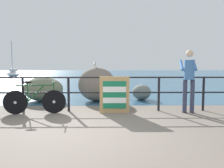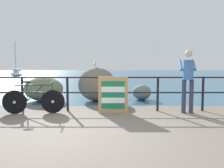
{
  "view_description": "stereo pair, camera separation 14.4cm",
  "coord_description": "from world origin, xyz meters",
  "px_view_note": "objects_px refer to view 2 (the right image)",
  "views": [
    {
      "loc": [
        0.51,
        -4.09,
        1.29
      ],
      "look_at": [
        0.62,
        2.5,
        0.77
      ],
      "focal_mm": 33.77,
      "sensor_mm": 36.0,
      "label": 1
    },
    {
      "loc": [
        0.65,
        -4.1,
        1.29
      ],
      "look_at": [
        0.62,
        2.5,
        0.77
      ],
      "focal_mm": 33.77,
      "sensor_mm": 36.0,
      "label": 2
    }
  ],
  "objects_px": {
    "breakwater_boulder_right": "(143,92)",
    "sailboat": "(17,74)",
    "person_at_railing": "(189,78)",
    "seagull": "(96,64)",
    "breakwater_boulder_left": "(45,89)",
    "folded_deckchair_stack": "(114,95)",
    "breakwater_boulder_main": "(98,84)",
    "bicycle": "(35,100)"
  },
  "relations": [
    {
      "from": "sailboat",
      "to": "breakwater_boulder_right",
      "type": "bearing_deg",
      "value": 177.77
    },
    {
      "from": "breakwater_boulder_left",
      "to": "sailboat",
      "type": "bearing_deg",
      "value": 116.72
    },
    {
      "from": "person_at_railing",
      "to": "breakwater_boulder_right",
      "type": "relative_size",
      "value": 2.19
    },
    {
      "from": "bicycle",
      "to": "seagull",
      "type": "height_order",
      "value": "seagull"
    },
    {
      "from": "bicycle",
      "to": "folded_deckchair_stack",
      "type": "relative_size",
      "value": 1.63
    },
    {
      "from": "bicycle",
      "to": "folded_deckchair_stack",
      "type": "distance_m",
      "value": 2.22
    },
    {
      "from": "bicycle",
      "to": "breakwater_boulder_left",
      "type": "bearing_deg",
      "value": 95.52
    },
    {
      "from": "breakwater_boulder_right",
      "to": "sailboat",
      "type": "bearing_deg",
      "value": 124.7
    },
    {
      "from": "folded_deckchair_stack",
      "to": "breakwater_boulder_left",
      "type": "relative_size",
      "value": 0.7
    },
    {
      "from": "seagull",
      "to": "breakwater_boulder_right",
      "type": "bearing_deg",
      "value": 94.78
    },
    {
      "from": "breakwater_boulder_left",
      "to": "sailboat",
      "type": "xyz_separation_m",
      "value": [
        -10.72,
        21.3,
        -0.04
      ]
    },
    {
      "from": "breakwater_boulder_right",
      "to": "sailboat",
      "type": "relative_size",
      "value": 0.17
    },
    {
      "from": "folded_deckchair_stack",
      "to": "breakwater_boulder_main",
      "type": "relative_size",
      "value": 0.73
    },
    {
      "from": "person_at_railing",
      "to": "folded_deckchair_stack",
      "type": "distance_m",
      "value": 2.16
    },
    {
      "from": "breakwater_boulder_right",
      "to": "breakwater_boulder_main",
      "type": "bearing_deg",
      "value": -169.44
    },
    {
      "from": "person_at_railing",
      "to": "breakwater_boulder_right",
      "type": "distance_m",
      "value": 2.71
    },
    {
      "from": "bicycle",
      "to": "breakwater_boulder_right",
      "type": "distance_m",
      "value": 4.21
    },
    {
      "from": "bicycle",
      "to": "seagull",
      "type": "xyz_separation_m",
      "value": [
        1.53,
        2.22,
        1.04
      ]
    },
    {
      "from": "breakwater_boulder_left",
      "to": "folded_deckchair_stack",
      "type": "bearing_deg",
      "value": -38.57
    },
    {
      "from": "person_at_railing",
      "to": "breakwater_boulder_main",
      "type": "height_order",
      "value": "person_at_railing"
    },
    {
      "from": "seagull",
      "to": "sailboat",
      "type": "distance_m",
      "value": 24.81
    },
    {
      "from": "person_at_railing",
      "to": "folded_deckchair_stack",
      "type": "bearing_deg",
      "value": 100.86
    },
    {
      "from": "bicycle",
      "to": "folded_deckchair_stack",
      "type": "xyz_separation_m",
      "value": [
        2.22,
        0.1,
        0.13
      ]
    },
    {
      "from": "person_at_railing",
      "to": "seagull",
      "type": "bearing_deg",
      "value": 64.01
    },
    {
      "from": "person_at_railing",
      "to": "sailboat",
      "type": "distance_m",
      "value": 28.1
    },
    {
      "from": "person_at_railing",
      "to": "breakwater_boulder_main",
      "type": "distance_m",
      "value": 3.47
    },
    {
      "from": "seagull",
      "to": "breakwater_boulder_main",
      "type": "bearing_deg",
      "value": 61.48
    },
    {
      "from": "breakwater_boulder_left",
      "to": "sailboat",
      "type": "distance_m",
      "value": 23.84
    },
    {
      "from": "breakwater_boulder_main",
      "to": "breakwater_boulder_left",
      "type": "xyz_separation_m",
      "value": [
        -2.05,
        0.03,
        -0.18
      ]
    },
    {
      "from": "breakwater_boulder_left",
      "to": "seagull",
      "type": "relative_size",
      "value": 4.35
    },
    {
      "from": "person_at_railing",
      "to": "breakwater_boulder_right",
      "type": "bearing_deg",
      "value": 32.76
    },
    {
      "from": "breakwater_boulder_right",
      "to": "sailboat",
      "type": "xyz_separation_m",
      "value": [
        -14.54,
        21.0,
        0.12
      ]
    },
    {
      "from": "person_at_railing",
      "to": "seagull",
      "type": "xyz_separation_m",
      "value": [
        -2.8,
        2.15,
        0.44
      ]
    },
    {
      "from": "folded_deckchair_stack",
      "to": "breakwater_boulder_main",
      "type": "height_order",
      "value": "breakwater_boulder_main"
    },
    {
      "from": "folded_deckchair_stack",
      "to": "breakwater_boulder_right",
      "type": "relative_size",
      "value": 1.28
    },
    {
      "from": "bicycle",
      "to": "breakwater_boulder_main",
      "type": "xyz_separation_m",
      "value": [
        1.6,
        2.19,
        0.26
      ]
    },
    {
      "from": "sailboat",
      "to": "breakwater_boulder_left",
      "type": "bearing_deg",
      "value": 169.79
    },
    {
      "from": "breakwater_boulder_main",
      "to": "breakwater_boulder_right",
      "type": "height_order",
      "value": "breakwater_boulder_main"
    },
    {
      "from": "breakwater_boulder_right",
      "to": "seagull",
      "type": "relative_size",
      "value": 2.39
    },
    {
      "from": "person_at_railing",
      "to": "seagull",
      "type": "height_order",
      "value": "person_at_railing"
    },
    {
      "from": "person_at_railing",
      "to": "breakwater_boulder_right",
      "type": "height_order",
      "value": "person_at_railing"
    },
    {
      "from": "breakwater_boulder_left",
      "to": "seagull",
      "type": "bearing_deg",
      "value": 0.08
    }
  ]
}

